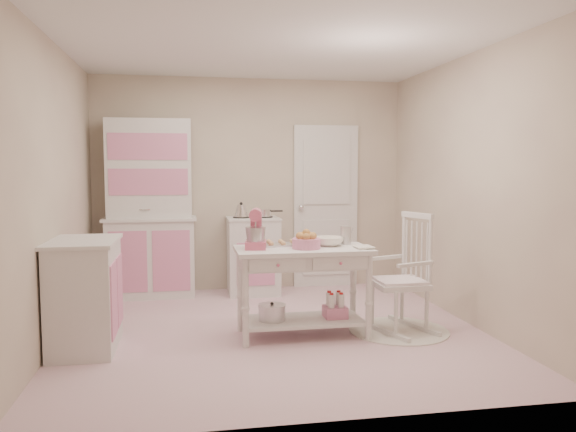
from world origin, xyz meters
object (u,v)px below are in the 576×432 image
at_px(hutch, 150,208).
at_px(work_table, 303,292).
at_px(bread_basket, 306,243).
at_px(base_cabinet, 85,294).
at_px(rocking_chair, 400,273).
at_px(stand_mixer, 256,230).
at_px(stove, 253,255).

relative_size(hutch, work_table, 1.73).
bearing_deg(bread_basket, base_cabinet, 179.56).
bearing_deg(work_table, hutch, 127.96).
relative_size(rocking_chair, bread_basket, 4.40).
distance_m(base_cabinet, stand_mixer, 1.53).
xyz_separation_m(stove, stand_mixer, (-0.18, -1.78, 0.51)).
distance_m(base_cabinet, rocking_chair, 2.77).
xyz_separation_m(base_cabinet, rocking_chair, (2.77, 0.01, 0.09)).
relative_size(base_cabinet, rocking_chair, 0.84).
xyz_separation_m(rocking_chair, stand_mixer, (-1.33, 0.04, 0.42)).
height_order(stove, work_table, stove).
xyz_separation_m(work_table, bread_basket, (0.02, -0.05, 0.45)).
bearing_deg(hutch, stand_mixer, -60.81).
distance_m(stove, stand_mixer, 1.86).
bearing_deg(bread_basket, work_table, 111.80).
xyz_separation_m(hutch, stove, (1.20, -0.05, -0.58)).
bearing_deg(bread_basket, stove, 98.02).
bearing_deg(hutch, base_cabinet, -102.58).
relative_size(stand_mixer, bread_basket, 1.36).
bearing_deg(rocking_chair, base_cabinet, 161.17).
bearing_deg(rocking_chair, stand_mixer, 159.01).
xyz_separation_m(rocking_chair, work_table, (-0.91, 0.02, -0.15)).
relative_size(base_cabinet, stand_mixer, 2.71).
height_order(base_cabinet, work_table, base_cabinet).
xyz_separation_m(hutch, stand_mixer, (1.02, -1.83, -0.07)).
bearing_deg(work_table, base_cabinet, -178.90).
bearing_deg(stand_mixer, work_table, 6.53).
bearing_deg(stand_mixer, rocking_chair, 7.32).
bearing_deg(stand_mixer, stove, 93.48).
bearing_deg(stove, work_table, -82.38).
relative_size(base_cabinet, work_table, 0.77).
bearing_deg(rocking_chair, bread_basket, 162.57).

